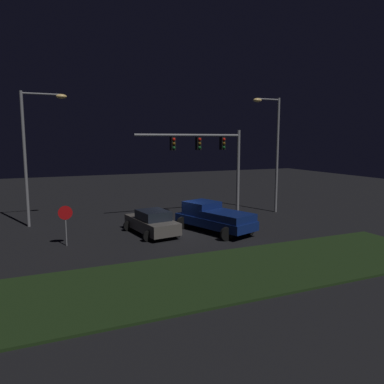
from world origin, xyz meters
TOP-DOWN VIEW (x-y plane):
  - ground_plane at (0.00, 0.00)m, footprint 80.00×80.00m
  - grass_median at (0.00, -8.39)m, footprint 21.03×5.78m
  - pickup_truck at (2.04, -1.35)m, footprint 4.02×5.76m
  - car_sedan at (-1.72, -0.50)m, footprint 2.88×4.61m
  - traffic_signal_gantry at (3.96, 3.01)m, footprint 8.32×0.56m
  - street_lamp_left at (-8.13, 4.73)m, footprint 2.89×0.44m
  - street_lamp_right at (9.14, 2.42)m, footprint 2.41×0.44m
  - stop_sign at (-6.79, -1.11)m, footprint 0.76×0.08m

SIDE VIEW (x-z plane):
  - ground_plane at x=0.00m, z-range 0.00..0.00m
  - grass_median at x=0.00m, z-range 0.00..0.10m
  - car_sedan at x=-1.72m, z-range -0.02..1.49m
  - pickup_truck at x=2.04m, z-range 0.10..1.90m
  - stop_sign at x=-6.79m, z-range 0.45..2.68m
  - traffic_signal_gantry at x=3.96m, z-range 1.65..8.15m
  - street_lamp_left at x=-8.13m, z-range 1.11..9.99m
  - street_lamp_right at x=9.14m, z-range 1.07..10.05m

